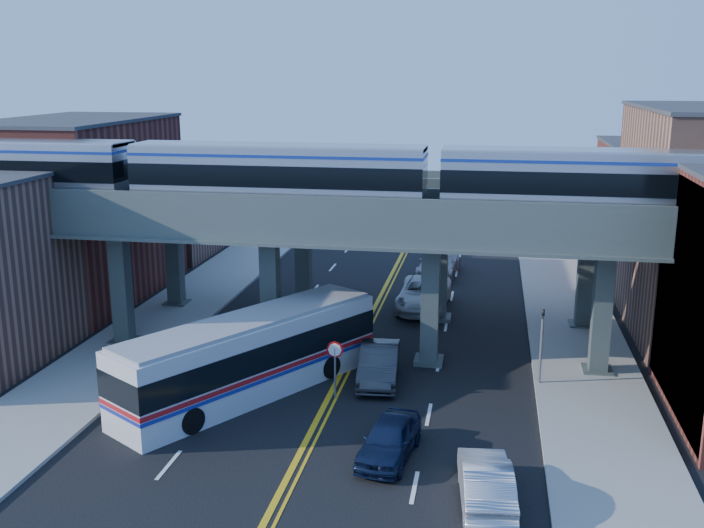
{
  "coord_description": "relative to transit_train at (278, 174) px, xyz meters",
  "views": [
    {
      "loc": [
        6.67,
        -28.41,
        14.01
      ],
      "look_at": [
        0.22,
        7.67,
        4.93
      ],
      "focal_mm": 40.0,
      "sensor_mm": 36.0,
      "label": 1
    }
  ],
  "objects": [
    {
      "name": "building_west_b",
      "position": [
        -15.05,
        8.0,
        -3.64
      ],
      "size": [
        8.0,
        14.0,
        11.0
      ],
      "primitive_type": "cube",
      "color": "brown",
      "rests_on": "ground"
    },
    {
      "name": "elevated_viaduct_near",
      "position": [
        3.45,
        0.0,
        -2.67
      ],
      "size": [
        52.0,
        3.6,
        7.4
      ],
      "color": "#3F4946",
      "rests_on": "ground"
    },
    {
      "name": "sidewalk_east",
      "position": [
        14.95,
        2.0,
        -9.06
      ],
      "size": [
        5.0,
        70.0,
        0.16
      ],
      "primitive_type": "cube",
      "color": "gray",
      "rests_on": "ground"
    },
    {
      "name": "ground",
      "position": [
        3.45,
        -8.0,
        -9.14
      ],
      "size": [
        120.0,
        120.0,
        0.0
      ],
      "primitive_type": "plane",
      "color": "black",
      "rests_on": "ground"
    },
    {
      "name": "stop_sign",
      "position": [
        3.75,
        -5.0,
        -7.38
      ],
      "size": [
        0.76,
        0.09,
        2.63
      ],
      "color": "slate",
      "rests_on": "ground"
    },
    {
      "name": "elevated_viaduct_far",
      "position": [
        3.45,
        7.0,
        -2.67
      ],
      "size": [
        52.0,
        3.6,
        7.4
      ],
      "color": "#3F4946",
      "rests_on": "ground"
    },
    {
      "name": "car_lane_d",
      "position": [
        6.74,
        17.13,
        -8.24
      ],
      "size": [
        3.02,
        6.39,
        1.8
      ],
      "primitive_type": "imported",
      "rotation": [
        0.0,
        0.0,
        -0.08
      ],
      "color": "#A1A0A5",
      "rests_on": "ground"
    },
    {
      "name": "traffic_signal",
      "position": [
        12.65,
        -2.0,
        -6.84
      ],
      "size": [
        0.15,
        0.18,
        4.1
      ],
      "color": "slate",
      "rests_on": "ground"
    },
    {
      "name": "building_east_c",
      "position": [
        21.95,
        21.0,
        -4.64
      ],
      "size": [
        8.0,
        10.0,
        9.0
      ],
      "primitive_type": "cube",
      "color": "brown",
      "rests_on": "ground"
    },
    {
      "name": "sidewalk_west",
      "position": [
        -8.05,
        2.0,
        -9.06
      ],
      "size": [
        5.0,
        70.0,
        0.16
      ],
      "primitive_type": "cube",
      "color": "gray",
      "rests_on": "ground"
    },
    {
      "name": "building_west_c",
      "position": [
        -15.05,
        21.0,
        -5.14
      ],
      "size": [
        8.0,
        10.0,
        8.0
      ],
      "primitive_type": "cube",
      "color": "#885A46",
      "rests_on": "ground"
    },
    {
      "name": "car_lane_b",
      "position": [
        5.35,
        -2.64,
        -8.31
      ],
      "size": [
        2.15,
        5.16,
        1.66
      ],
      "primitive_type": "imported",
      "rotation": [
        0.0,
        0.0,
        0.08
      ],
      "color": "#2A2A2C",
      "rests_on": "ground"
    },
    {
      "name": "transit_bus",
      "position": [
        -0.03,
        -5.15,
        -7.4
      ],
      "size": [
        9.5,
        12.66,
        3.39
      ],
      "rotation": [
        0.0,
        0.0,
        1.0
      ],
      "color": "silver",
      "rests_on": "ground"
    },
    {
      "name": "transit_train",
      "position": [
        0.0,
        0.0,
        0.0
      ],
      "size": [
        44.0,
        2.76,
        3.21
      ],
      "color": "black",
      "rests_on": "elevated_viaduct_near"
    },
    {
      "name": "car_lane_c",
      "position": [
        6.4,
        9.11,
        -8.24
      ],
      "size": [
        3.06,
        6.48,
        1.79
      ],
      "primitive_type": "imported",
      "rotation": [
        0.0,
        0.0,
        -0.01
      ],
      "color": "silver",
      "rests_on": "ground"
    },
    {
      "name": "car_parked_curb",
      "position": [
        10.36,
        -12.59,
        -8.36
      ],
      "size": [
        2.11,
        4.85,
        1.55
      ],
      "primitive_type": "imported",
      "rotation": [
        0.0,
        0.0,
        3.24
      ],
      "color": "#A5A6AA",
      "rests_on": "ground"
    },
    {
      "name": "car_lane_a",
      "position": [
        6.8,
        -9.98,
        -8.4
      ],
      "size": [
        2.31,
        4.53,
        1.48
      ],
      "primitive_type": "imported",
      "rotation": [
        0.0,
        0.0,
        -0.13
      ],
      "color": "black",
      "rests_on": "ground"
    },
    {
      "name": "mural_panel",
      "position": [
        18.0,
        -4.0,
        -4.39
      ],
      "size": [
        0.1,
        9.5,
        9.5
      ],
      "primitive_type": "cube",
      "color": "teal",
      "rests_on": "ground"
    }
  ]
}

